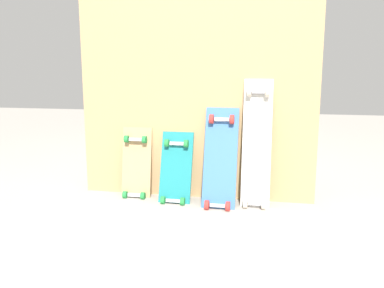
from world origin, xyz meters
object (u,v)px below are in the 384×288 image
skateboard_teal (176,172)px  skateboard_blue (220,162)px  skateboard_natural (136,167)px  skateboard_white (257,148)px

skateboard_teal → skateboard_blue: 0.34m
skateboard_natural → skateboard_teal: skateboard_natural is taller
skateboard_natural → skateboard_teal: size_ratio=1.04×
skateboard_natural → skateboard_white: 0.91m
skateboard_teal → skateboard_blue: skateboard_blue is taller
skateboard_teal → skateboard_white: 0.61m
skateboard_blue → skateboard_white: skateboard_white is taller
skateboard_teal → skateboard_white: skateboard_white is taller
skateboard_blue → skateboard_white: bearing=10.6°
skateboard_natural → skateboard_white: size_ratio=0.63×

